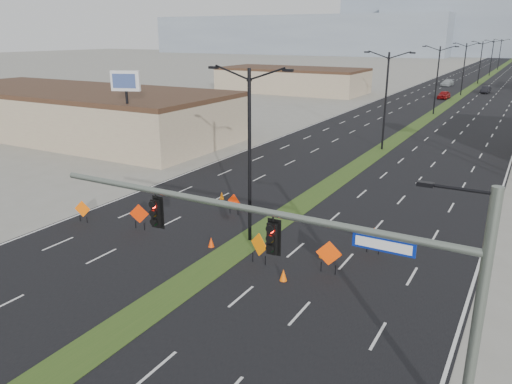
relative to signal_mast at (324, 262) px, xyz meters
The scene contains 29 objects.
ground 10.01m from the signal_mast, 166.85° to the right, with size 600.00×600.00×0.00m, color gray.
road_surface 98.49m from the signal_mast, 94.99° to the left, with size 25.00×400.00×0.02m, color black.
median_strip 98.49m from the signal_mast, 94.99° to the left, with size 2.00×400.00×0.04m, color #2E4D1B.
building_sw_near 51.83m from the signal_mast, 147.26° to the left, with size 40.00×16.00×5.00m, color tan.
building_sw_far 92.41m from the signal_mast, 116.04° to the left, with size 30.00×14.00×4.50m, color tan.
mesa_west 306.35m from the signal_mast, 114.82° to the left, with size 180.00×50.00×22.00m, color gray.
mesa_backdrop 320.53m from the signal_mast, 96.91° to the left, with size 140.00×50.00×32.00m, color gray.
signal_mast is the anchor object (origin of this frame).
streetlight_0 13.18m from the signal_mast, 130.54° to the left, with size 5.15×0.24×10.02m.
streetlight_1 38.96m from the signal_mast, 102.69° to the left, with size 5.15×0.24×10.02m.
streetlight_2 66.56m from the signal_mast, 97.39° to the left, with size 5.15×0.24×10.02m.
streetlight_3 94.39m from the signal_mast, 95.20° to the left, with size 5.15×0.24×10.02m.
streetlight_4 122.30m from the signal_mast, 94.01° to the left, with size 5.15×0.24×10.02m.
streetlight_5 150.25m from the signal_mast, 93.26° to the left, with size 5.15×0.24×10.02m.
streetlight_6 178.21m from the signal_mast, 92.75° to the left, with size 5.15×0.24×10.02m.
car_left 87.32m from the signal_mast, 96.95° to the left, with size 1.73×4.31×1.47m, color maroon.
car_mid 100.79m from the signal_mast, 92.66° to the left, with size 1.47×4.21×1.39m, color black.
car_far 113.39m from the signal_mast, 97.17° to the left, with size 2.05×5.04×1.46m, color #A8AEB2.
construction_sign_0 21.19m from the signal_mast, 159.57° to the left, with size 1.07×0.35×1.47m.
construction_sign_1 17.88m from the signal_mast, 152.23° to the left, with size 1.17×0.52×1.66m.
construction_sign_2 18.22m from the signal_mast, 131.32° to the left, with size 1.07×0.23×1.44m.
construction_sign_3 10.66m from the signal_mast, 131.06° to the left, with size 1.23×0.54×1.75m.
construction_sign_4 9.54m from the signal_mast, 109.39° to the left, with size 1.32×0.33×1.79m.
construction_sign_5 12.50m from the signal_mast, 97.91° to the left, with size 1.14×0.22×1.53m.
cone_0 13.61m from the signal_mast, 141.16° to the left, with size 0.36×0.36×0.60m, color #F43D05.
cone_1 9.04m from the signal_mast, 125.39° to the left, with size 0.38×0.38×0.63m, color #FF5F05.
cone_2 11.54m from the signal_mast, 111.47° to the left, with size 0.38×0.38×0.63m, color #EF6005.
cone_3 21.62m from the signal_mast, 132.29° to the left, with size 0.35×0.35×0.58m, color #DB6604.
pole_sign_west 35.50m from the signal_mast, 143.11° to the left, with size 2.73×1.29×8.52m.
Camera 1 is at (13.78, -11.71, 11.74)m, focal length 35.00 mm.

